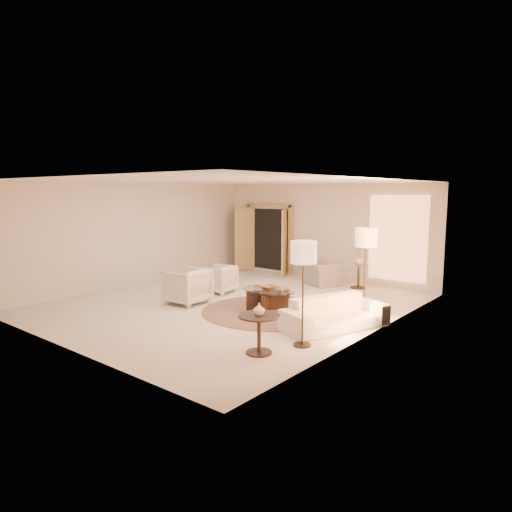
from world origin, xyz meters
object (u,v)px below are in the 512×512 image
Objects in this scene: floor_lamp_near at (366,242)px; accent_chair at (320,269)px; coffee_table at (268,297)px; side_table at (359,274)px; end_vase at (259,309)px; armchair_left at (218,278)px; end_table at (259,327)px; bowl at (268,287)px; side_vase at (359,261)px; sofa at (335,313)px; armchair_right at (187,285)px; floor_lamp_far at (303,257)px.

accent_chair is at bearing 136.60° from floor_lamp_near.
side_table is (0.47, 3.37, 0.10)m from coffee_table.
floor_lamp_near is at bearing 162.28° from accent_chair.
end_vase is at bearing -79.23° from side_table.
armchair_left reaches higher than end_table.
end_vase is (1.53, -2.22, 0.22)m from bowl.
accent_chair is at bearing -166.97° from side_table.
side_vase is (-1.06, 5.58, 0.32)m from end_table.
sofa is 2.71× the size of armchair_left.
floor_lamp_near is 3.16m from end_vase.
side_table is 0.35× the size of floor_lamp_near.
coffee_table is (0.58, -3.12, -0.14)m from accent_chair.
side_vase is at bearing 118.71° from floor_lamp_near.
floor_lamp_near reaches higher than side_vase.
accent_chair is at bearing 100.53° from coffee_table.
armchair_right is 3.93m from floor_lamp_far.
armchair_left is 4.60m from end_table.
armchair_left is 3.77m from side_vase.
floor_lamp_near is at bearing 83.63° from end_vase.
armchair_right is at bearing -158.01° from floor_lamp_near.
armchair_right is 3.69m from end_table.
armchair_right is (-3.64, -0.41, 0.14)m from sofa.
armchair_right is at bearing -119.58° from side_table.
end_vase is at bearing 0.00° from end_table.
floor_lamp_near reaches higher than floor_lamp_far.
armchair_right reaches higher than accent_chair.
end_table is at bearing -79.23° from side_table.
floor_lamp_far is at bearing -90.00° from floor_lamp_near.
side_table reaches higher than sofa.
armchair_right is at bearing -119.58° from side_vase.
sofa is 3.09× the size of end_table.
armchair_right reaches higher than armchair_left.
armchair_right reaches higher than end_table.
side_table reaches higher than coffee_table.
sofa is at bearing 93.18° from armchair_right.
armchair_right is at bearing 155.48° from end_table.
armchair_right is at bearing -159.56° from bowl.
end_table is at bearing 0.00° from end_vase.
sofa reaches higher than coffee_table.
accent_chair is 5.75m from end_vase.
floor_lamp_far is at bearing 53.02° from armchair_left.
end_vase reaches higher than end_table.
end_vase is (1.06, -5.58, 0.34)m from side_table.
side_vase is at bearing -141.28° from accent_chair.
bowl is at bearing 90.00° from coffee_table.
floor_lamp_near is (1.40, -2.56, 1.18)m from side_table.
armchair_right is at bearing 117.49° from sofa.
floor_lamp_near is at bearing 23.49° from bowl.
coffee_table is at bearing 126.21° from accent_chair.
sofa is 1.17× the size of floor_lamp_far.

